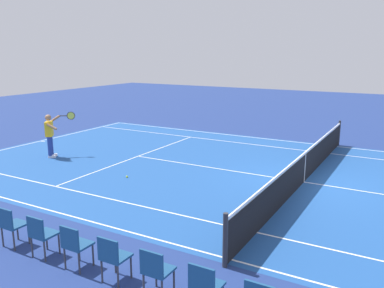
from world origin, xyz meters
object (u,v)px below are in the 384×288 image
Objects in this scene: spectator_chair_3 at (113,256)px; spectator_chair_6 at (11,223)px; spectator_chair_4 at (75,244)px; spectator_chair_2 at (156,269)px; tennis_net at (305,167)px; tennis_ball at (127,177)px; tennis_player_near at (50,133)px; spectator_chair_1 at (205,285)px; spectator_chair_5 at (41,233)px.

spectator_chair_3 is 2.71m from spectator_chair_6.
spectator_chair_4 is (0.90, 0.00, 0.00)m from spectator_chair_3.
tennis_net is at bearing -94.50° from spectator_chair_2.
tennis_ball is 5.60m from spectator_chair_4.
spectator_chair_3 is 0.90m from spectator_chair_4.
spectator_chair_4 is at bearing 0.00° from spectator_chair_3.
spectator_chair_6 is at bearing 100.33° from tennis_ball.
spectator_chair_4 is 1.00× the size of spectator_chair_6.
spectator_chair_6 is (-5.05, 5.54, -0.41)m from tennis_player_near.
tennis_net is 7.25m from spectator_chair_1.
tennis_player_near is 1.93× the size of spectator_chair_6.
tennis_ball is 0.08× the size of spectator_chair_6.
tennis_ball is 6.66m from spectator_chair_2.
spectator_chair_2 and spectator_chair_3 have the same top height.
spectator_chair_4 is 1.00× the size of spectator_chair_5.
spectator_chair_4 is at bearing 180.00° from spectator_chair_5.
spectator_chair_2 is 1.00× the size of spectator_chair_3.
spectator_chair_6 is at bearing 0.00° from spectator_chair_4.
spectator_chair_3 is at bearing 180.00° from spectator_chair_4.
spectator_chair_1 and spectator_chair_5 have the same top height.
spectator_chair_1 is 1.00× the size of spectator_chair_4.
spectator_chair_5 is (-5.96, 5.54, -0.41)m from tennis_player_near.
tennis_player_near reaches higher than spectator_chair_1.
tennis_net is 13.30× the size of spectator_chair_5.
spectator_chair_3 is at bearing 180.00° from spectator_chair_5.
spectator_chair_5 is at bearing 0.00° from spectator_chair_2.
tennis_ball is (-4.16, 0.66, -0.90)m from tennis_player_near.
tennis_ball is 0.08× the size of spectator_chair_5.
tennis_ball is at bearing 171.00° from tennis_player_near.
spectator_chair_4 is at bearing 118.88° from tennis_ball.
spectator_chair_2 is at bearing 180.00° from spectator_chair_5.
tennis_player_near is 1.93× the size of spectator_chair_4.
spectator_chair_5 reaches higher than tennis_ball.
tennis_ball is at bearing -42.13° from spectator_chair_1.
spectator_chair_5 is at bearing 180.00° from spectator_chair_6.
spectator_chair_1 is at bearing 137.87° from tennis_ball.
spectator_chair_5 is (1.80, 0.00, 0.00)m from spectator_chair_3.
spectator_chair_2 is (0.90, 0.00, 0.00)m from spectator_chair_1.
spectator_chair_4 is at bearing 0.00° from spectator_chair_1.
spectator_chair_5 is (0.90, 0.00, 0.00)m from spectator_chair_4.
tennis_net reaches higher than spectator_chair_5.
spectator_chair_6 is (2.71, 0.00, 0.00)m from spectator_chair_3.
spectator_chair_4 is at bearing 71.86° from tennis_net.
tennis_net reaches higher than spectator_chair_2.
spectator_chair_5 is 1.00× the size of spectator_chair_6.
spectator_chair_3 is at bearing 0.00° from spectator_chair_1.
tennis_player_near is at bearing -9.00° from tennis_ball.
spectator_chair_6 is at bearing 0.00° from spectator_chair_2.
tennis_net is 8.36m from spectator_chair_6.
spectator_chair_3 is (1.47, 7.24, 0.03)m from tennis_net.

